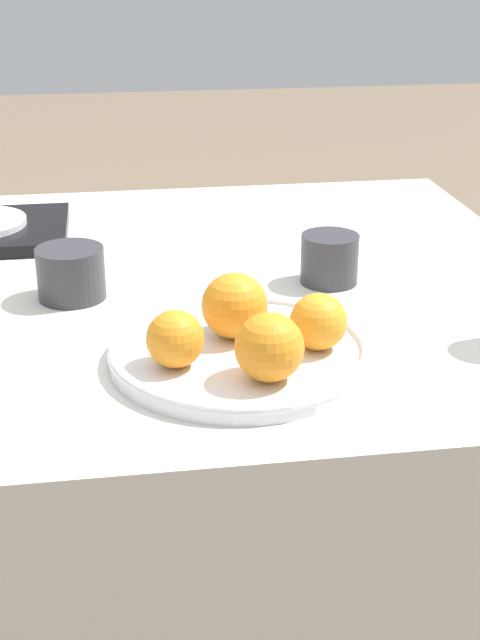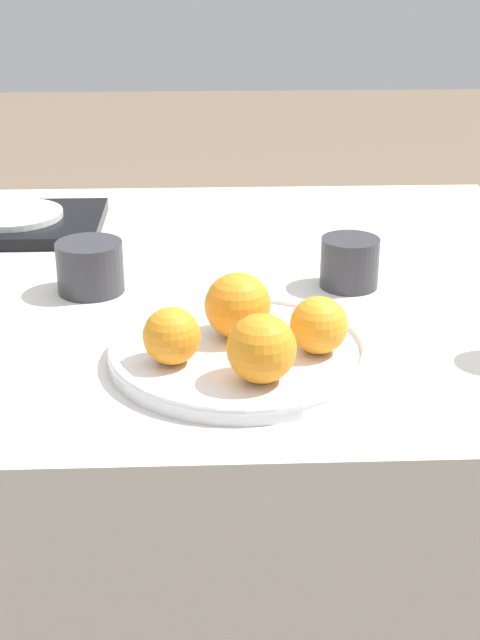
% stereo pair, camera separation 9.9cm
% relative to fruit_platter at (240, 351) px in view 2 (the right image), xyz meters
% --- Properties ---
extents(table, '(1.25, 0.95, 0.73)m').
position_rel_fruit_platter_xyz_m(table, '(-0.14, 0.26, -0.38)').
color(table, silver).
rests_on(table, ground_plane).
extents(fruit_platter, '(0.30, 0.30, 0.02)m').
position_rel_fruit_platter_xyz_m(fruit_platter, '(0.00, 0.00, 0.00)').
color(fruit_platter, silver).
rests_on(fruit_platter, table).
extents(orange_0, '(0.06, 0.06, 0.06)m').
position_rel_fruit_platter_xyz_m(orange_0, '(-0.08, -0.03, 0.04)').
color(orange_0, orange).
rests_on(orange_0, fruit_platter).
extents(orange_1, '(0.08, 0.08, 0.08)m').
position_rel_fruit_platter_xyz_m(orange_1, '(-0.00, 0.03, 0.04)').
color(orange_1, orange).
rests_on(orange_1, fruit_platter).
extents(orange_2, '(0.07, 0.07, 0.07)m').
position_rel_fruit_platter_xyz_m(orange_2, '(0.02, -0.08, 0.04)').
color(orange_2, orange).
rests_on(orange_2, fruit_platter).
extents(orange_3, '(0.06, 0.06, 0.06)m').
position_rel_fruit_platter_xyz_m(orange_3, '(0.09, -0.01, 0.04)').
color(orange_3, orange).
rests_on(orange_3, fruit_platter).
extents(serving_tray, '(0.28, 0.22, 0.02)m').
position_rel_fruit_platter_xyz_m(serving_tray, '(-0.35, 0.49, -0.00)').
color(serving_tray, black).
rests_on(serving_tray, table).
extents(side_plate, '(0.16, 0.16, 0.01)m').
position_rel_fruit_platter_xyz_m(side_plate, '(-0.35, 0.49, 0.01)').
color(side_plate, white).
rests_on(side_plate, serving_tray).
extents(cup_1, '(0.08, 0.08, 0.07)m').
position_rel_fruit_platter_xyz_m(cup_1, '(0.16, 0.22, 0.02)').
color(cup_1, '#333338').
rests_on(cup_1, table).
extents(cup_2, '(0.09, 0.09, 0.07)m').
position_rel_fruit_platter_xyz_m(cup_2, '(-0.19, 0.22, 0.02)').
color(cup_2, '#333338').
rests_on(cup_2, table).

